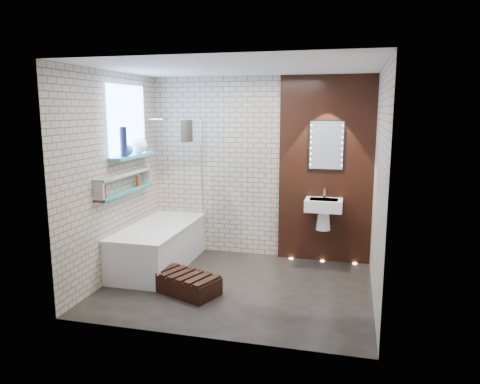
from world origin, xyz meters
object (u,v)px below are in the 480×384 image
(bathtub, at_px, (159,246))
(walnut_step, at_px, (182,283))
(bath_screen, at_px, (193,171))
(led_mirror, at_px, (326,145))
(washbasin, at_px, (324,209))

(bathtub, distance_m, walnut_step, 0.99)
(bath_screen, bearing_deg, bathtub, -128.90)
(led_mirror, bearing_deg, bathtub, -160.22)
(bathtub, height_order, led_mirror, led_mirror)
(walnut_step, bearing_deg, led_mirror, 44.67)
(bathtub, relative_size, walnut_step, 1.90)
(bathtub, height_order, washbasin, washbasin)
(bathtub, height_order, bath_screen, bath_screen)
(bathtub, distance_m, bath_screen, 1.14)
(bathtub, relative_size, bath_screen, 1.24)
(bath_screen, distance_m, walnut_step, 1.70)
(washbasin, distance_m, led_mirror, 0.88)
(washbasin, relative_size, walnut_step, 0.63)
(bathtub, bearing_deg, bath_screen, 51.10)
(bathtub, xyz_separation_m, washbasin, (2.17, 0.62, 0.50))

